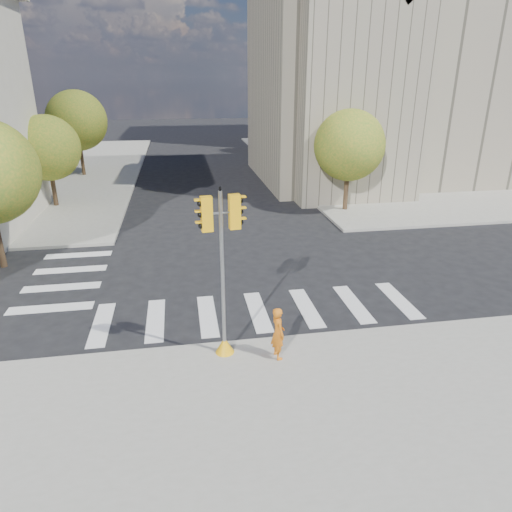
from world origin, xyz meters
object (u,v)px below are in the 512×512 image
Objects in this scene: lamp_far at (288,114)px; photographer at (278,333)px; lamp_near at (336,129)px; traffic_signal at (223,287)px.

lamp_far is 34.26m from photographer.
lamp_near reaches higher than traffic_signal.
traffic_signal is (-9.56, -32.60, -2.27)m from lamp_far.
photographer is (-8.05, -33.10, -3.62)m from lamp_far.
lamp_near and lamp_far have the same top height.
photographer is at bearing -103.66° from lamp_far.
lamp_near is 1.00× the size of lamp_far.
traffic_signal is at bearing -117.19° from lamp_near.
photographer is at bearing -112.84° from lamp_near.
traffic_signal is at bearing 61.25° from photographer.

